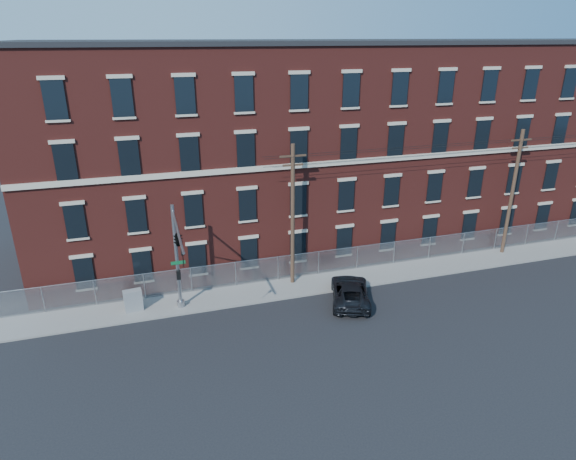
# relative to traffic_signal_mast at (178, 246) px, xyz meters

# --- Properties ---
(ground) EXTENTS (140.00, 140.00, 0.00)m
(ground) POSITION_rel_traffic_signal_mast_xyz_m (6.00, -2.18, -5.39)
(ground) COLOR black
(ground) RESTS_ON ground
(sidewalk) EXTENTS (65.00, 3.00, 0.12)m
(sidewalk) POSITION_rel_traffic_signal_mast_xyz_m (18.00, 2.82, -5.33)
(sidewalk) COLOR gray
(sidewalk) RESTS_ON ground
(mill_building) EXTENTS (55.30, 14.32, 16.30)m
(mill_building) POSITION_rel_traffic_signal_mast_xyz_m (18.00, 11.75, 2.76)
(mill_building) COLOR maroon
(mill_building) RESTS_ON ground
(chain_link_fence) EXTENTS (59.06, 0.06, 1.85)m
(chain_link_fence) POSITION_rel_traffic_signal_mast_xyz_m (18.00, 4.12, -4.33)
(chain_link_fence) COLOR #A5A8AD
(chain_link_fence) RESTS_ON ground
(traffic_signal_mast) EXTENTS (0.90, 6.75, 7.00)m
(traffic_signal_mast) POSITION_rel_traffic_signal_mast_xyz_m (0.00, 0.00, 0.00)
(traffic_signal_mast) COLOR #9EA0A5
(traffic_signal_mast) RESTS_ON ground
(utility_pole_near) EXTENTS (1.80, 0.28, 10.00)m
(utility_pole_near) POSITION_rel_traffic_signal_mast_xyz_m (8.00, 3.42, -0.05)
(utility_pole_near) COLOR #4C3526
(utility_pole_near) RESTS_ON ground
(utility_pole_mid) EXTENTS (1.80, 0.28, 10.00)m
(utility_pole_mid) POSITION_rel_traffic_signal_mast_xyz_m (26.00, 3.42, -0.05)
(utility_pole_mid) COLOR #4C3526
(utility_pole_mid) RESTS_ON ground
(overhead_wires) EXTENTS (40.00, 0.62, 0.62)m
(overhead_wires) POSITION_rel_traffic_signal_mast_xyz_m (26.00, 3.42, 3.73)
(overhead_wires) COLOR black
(overhead_wires) RESTS_ON ground
(pickup_truck) EXTENTS (4.01, 5.67, 1.44)m
(pickup_truck) POSITION_rel_traffic_signal_mast_xyz_m (10.92, -0.12, -4.67)
(pickup_truck) COLOR black
(pickup_truck) RESTS_ON ground
(utility_cabinet) EXTENTS (1.19, 0.70, 1.41)m
(utility_cabinet) POSITION_rel_traffic_signal_mast_xyz_m (-2.94, 2.70, -4.56)
(utility_cabinet) COLOR gray
(utility_cabinet) RESTS_ON sidewalk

